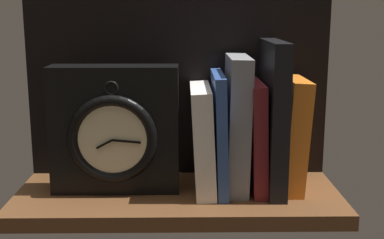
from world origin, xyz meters
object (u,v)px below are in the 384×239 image
book_blue_modern (219,132)px  book_white_catcher (203,138)px  book_black_skeptic (273,116)px  book_maroon_dawkins (255,136)px  framed_clock (115,130)px  book_gray_chess (237,124)px  book_orange_pandolfini (292,134)px

book_blue_modern → book_white_catcher: bearing=180.0°
book_black_skeptic → book_maroon_dawkins: bearing=180.0°
book_black_skeptic → framed_clock: size_ratio=1.19×
book_gray_chess → book_black_skeptic: bearing=0.0°
book_gray_chess → book_orange_pandolfini: 9.82cm
book_gray_chess → book_black_skeptic: 6.31cm
book_blue_modern → framed_clock: size_ratio=0.93×
book_maroon_dawkins → book_orange_pandolfini: book_orange_pandolfini is taller
book_black_skeptic → framed_clock: (-27.07, -1.09, -2.16)cm
book_maroon_dawkins → framed_clock: 24.22cm
book_gray_chess → framed_clock: 20.93cm
book_gray_chess → framed_clock: book_gray_chess is taller
book_maroon_dawkins → framed_clock: framed_clock is taller
book_white_catcher → book_orange_pandolfini: 15.51cm
book_gray_chess → framed_clock: size_ratio=1.07×
book_black_skeptic → framed_clock: 27.18cm
book_orange_pandolfini → framed_clock: bearing=-178.0°
book_gray_chess → book_maroon_dawkins: 3.92cm
book_maroon_dawkins → book_black_skeptic: size_ratio=0.73×
book_orange_pandolfini → book_black_skeptic: bearing=180.0°
book_blue_modern → framed_clock: framed_clock is taller
book_white_catcher → framed_clock: size_ratio=0.83×
book_maroon_dawkins → book_black_skeptic: (2.91, 0.00, 3.47)cm
book_maroon_dawkins → book_gray_chess: bearing=180.0°
book_orange_pandolfini → framed_clock: framed_clock is taller
book_orange_pandolfini → book_white_catcher: bearing=180.0°
book_white_catcher → framed_clock: framed_clock is taller
book_orange_pandolfini → book_gray_chess: bearing=180.0°
book_orange_pandolfini → book_maroon_dawkins: bearing=180.0°
book_gray_chess → book_maroon_dawkins: size_ratio=1.23×
book_gray_chess → book_maroon_dawkins: (3.27, 0.00, -2.17)cm
book_maroon_dawkins → framed_clock: size_ratio=0.87×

